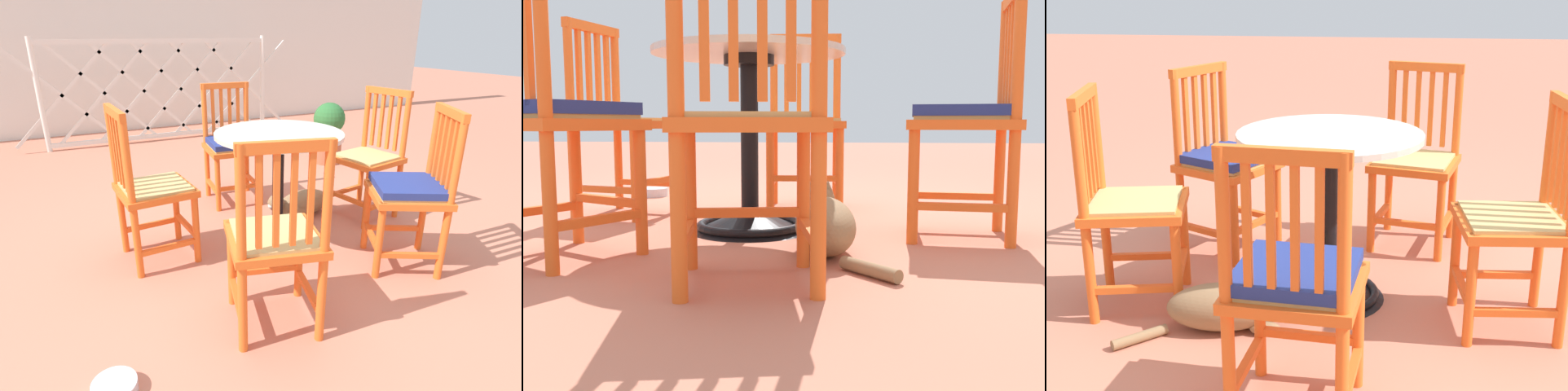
# 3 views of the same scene
# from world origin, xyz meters

# --- Properties ---
(ground_plane) EXTENTS (24.00, 24.00, 0.00)m
(ground_plane) POSITION_xyz_m (0.00, 0.00, 0.00)
(ground_plane) COLOR #C6755B
(cafe_table) EXTENTS (0.76, 0.76, 0.73)m
(cafe_table) POSITION_xyz_m (0.14, 0.06, 0.28)
(cafe_table) COLOR black
(cafe_table) RESTS_ON ground_plane
(orange_chair_near_fence) EXTENTS (0.49, 0.49, 0.91)m
(orange_chair_near_fence) POSITION_xyz_m (-0.23, -0.64, 0.43)
(orange_chair_near_fence) COLOR orange
(orange_chair_near_fence) RESTS_ON ground_plane
(orange_chair_at_corner) EXTENTS (0.54, 0.54, 0.91)m
(orange_chair_at_corner) POSITION_xyz_m (0.70, -0.46, 0.45)
(orange_chair_at_corner) COLOR orange
(orange_chair_at_corner) RESTS_ON ground_plane
(orange_chair_by_planter) EXTENTS (0.47, 0.47, 0.91)m
(orange_chair_by_planter) POSITION_xyz_m (0.95, 0.20, 0.43)
(orange_chair_by_planter) COLOR orange
(orange_chair_by_planter) RESTS_ON ground_plane
(orange_chair_tucked_in) EXTENTS (0.43, 0.43, 0.91)m
(orange_chair_tucked_in) POSITION_xyz_m (0.17, 0.90, 0.45)
(orange_chair_tucked_in) COLOR orange
(orange_chair_tucked_in) RESTS_ON ground_plane
(orange_chair_facing_out) EXTENTS (0.43, 0.43, 0.91)m
(orange_chair_facing_out) POSITION_xyz_m (-0.60, 0.22, 0.43)
(orange_chair_facing_out) COLOR orange
(orange_chair_facing_out) RESTS_ON ground_plane
(tabby_cat) EXTENTS (0.70, 0.36, 0.23)m
(tabby_cat) POSITION_xyz_m (0.49, 0.38, 0.10)
(tabby_cat) COLOR #8E704C
(tabby_cat) RESTS_ON ground_plane
(pet_water_bowl) EXTENTS (0.17, 0.17, 0.05)m
(pet_water_bowl) POSITION_xyz_m (-0.96, -0.74, 0.03)
(pet_water_bowl) COLOR silver
(pet_water_bowl) RESTS_ON ground_plane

